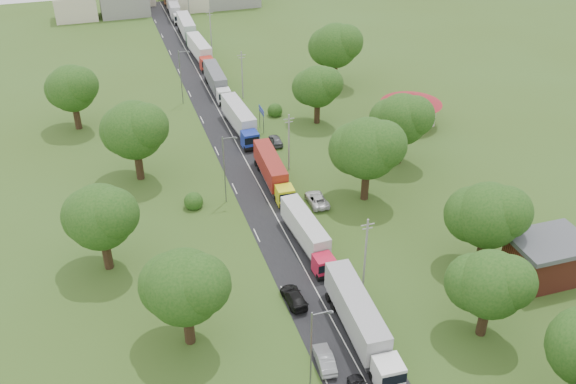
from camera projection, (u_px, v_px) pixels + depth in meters
name	position (u px, v px, depth m)	size (l,w,h in m)	color
ground	(298.00, 258.00, 77.75)	(260.00, 260.00, 0.00)	#374F1A
road	(255.00, 178.00, 93.97)	(8.00, 200.00, 0.04)	black
info_sign	(261.00, 114.00, 105.90)	(0.12, 3.10, 4.10)	slate
pole_1	(366.00, 252.00, 71.03)	(1.60, 0.24, 9.00)	gray
pole_2	(289.00, 141.00, 93.74)	(1.60, 0.24, 9.00)	gray
pole_3	(242.00, 74.00, 116.45)	(1.60, 0.24, 9.00)	gray
pole_4	(211.00, 29.00, 139.16)	(1.60, 0.24, 9.00)	gray
lamp_0	(313.00, 350.00, 57.24)	(2.03, 0.22, 10.00)	slate
lamp_1	(225.00, 166.00, 85.62)	(2.03, 0.22, 10.00)	slate
lamp_2	(181.00, 74.00, 114.01)	(2.03, 0.22, 10.00)	slate
tree_2	(490.00, 283.00, 63.41)	(8.00, 8.00, 10.10)	#382616
tree_3	(487.00, 215.00, 72.75)	(8.80, 8.80, 11.07)	#382616
tree_4	(367.00, 148.00, 85.22)	(9.60, 9.60, 12.05)	#382616
tree_5	(401.00, 119.00, 94.35)	(8.80, 8.80, 11.07)	#382616
tree_6	(317.00, 86.00, 106.65)	(8.00, 8.00, 10.10)	#382616
tree_7	(335.00, 45.00, 120.50)	(9.60, 9.60, 12.05)	#382616
tree_10	(184.00, 286.00, 62.10)	(8.80, 8.80, 11.07)	#382616
tree_11	(100.00, 216.00, 72.46)	(8.80, 8.80, 11.07)	#382616
tree_12	(134.00, 130.00, 89.91)	(9.60, 9.60, 12.05)	#382616
tree_13	(72.00, 88.00, 104.39)	(8.80, 8.80, 11.07)	#382616
house_brick	(547.00, 258.00, 73.33)	(8.60, 6.60, 5.20)	maroon
house_cream	(411.00, 103.00, 107.90)	(10.08, 10.08, 5.80)	beige
truck_0	(360.00, 320.00, 65.12)	(3.24, 15.73, 4.35)	white
truck_1	(307.00, 233.00, 78.64)	(2.95, 13.65, 3.77)	red
truck_2	(272.00, 170.00, 91.73)	(2.82, 14.04, 3.88)	yellow
truck_3	(240.00, 119.00, 105.94)	(3.25, 15.00, 4.14)	#192E98
truck_4	(216.00, 81.00, 120.66)	(2.69, 14.36, 3.98)	white
truck_5	(200.00, 51.00, 134.63)	(3.20, 15.07, 4.16)	#B3271B
truck_6	(187.00, 28.00, 147.32)	(3.02, 15.67, 4.34)	#2A723E
truck_7	(175.00, 10.00, 161.10)	(3.04, 13.73, 3.79)	silver
car_lane_mid	(325.00, 359.00, 62.71)	(1.54, 4.43, 1.46)	gray
car_lane_rear	(294.00, 297.00, 70.54)	(1.96, 4.81, 1.40)	black
car_verge_near	(317.00, 199.00, 87.68)	(2.33, 5.05, 1.40)	silver
car_verge_far	(276.00, 140.00, 102.78)	(1.66, 4.13, 1.41)	#4C4F53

